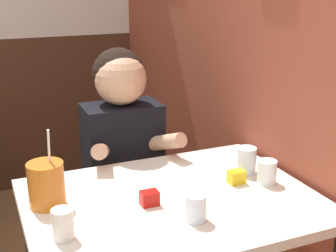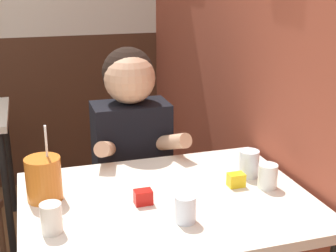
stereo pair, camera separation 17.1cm
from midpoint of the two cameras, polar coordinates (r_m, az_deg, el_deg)
brick_wall_right at (r=2.45m, az=2.76°, el=14.08°), size 0.08×4.35×2.70m
main_table at (r=1.68m, az=-2.52°, el=-11.16°), size 1.00×0.75×0.78m
person_seated at (r=2.17m, az=-7.74°, el=-5.28°), size 0.42×0.42×1.22m
cocktail_pitcher at (r=1.64m, az=-17.56°, el=-6.86°), size 0.12×0.12×0.27m
glass_near_pitcher at (r=1.49m, az=0.09°, el=-10.01°), size 0.07×0.07×0.09m
glass_center at (r=1.76m, az=9.27°, el=-5.59°), size 0.07×0.07×0.09m
glass_far_side at (r=1.45m, az=-16.10°, el=-11.50°), size 0.07×0.07×0.09m
glass_by_brick at (r=1.83m, az=6.90°, el=-4.23°), size 0.08×0.08×0.10m
condiment_ketchup at (r=1.60m, az=-5.38°, el=-8.82°), size 0.06×0.04×0.05m
condiment_mustard at (r=1.75m, az=5.59°, el=-6.25°), size 0.06×0.04×0.05m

